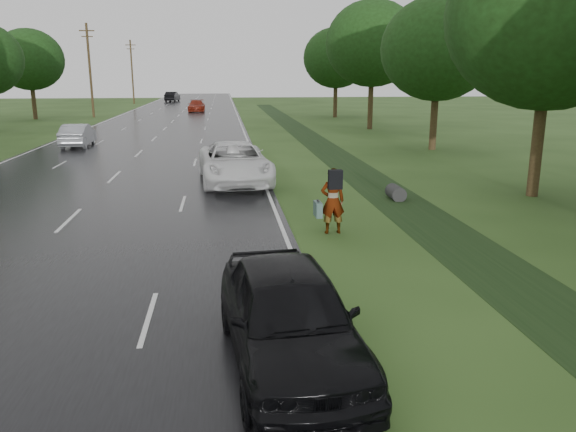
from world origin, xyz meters
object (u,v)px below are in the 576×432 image
(pedestrian, at_px, (332,200))
(white_pickup, at_px, (235,163))
(dark_sedan, at_px, (289,315))
(silver_sedan, at_px, (78,135))

(pedestrian, bearing_deg, white_pickup, -73.60)
(white_pickup, bearing_deg, pedestrian, -76.53)
(white_pickup, relative_size, dark_sedan, 1.28)
(dark_sedan, bearing_deg, white_pickup, 86.88)
(pedestrian, distance_m, white_pickup, 8.72)
(white_pickup, relative_size, silver_sedan, 1.40)
(pedestrian, bearing_deg, dark_sedan, 72.69)
(dark_sedan, bearing_deg, pedestrian, 69.24)
(pedestrian, relative_size, white_pickup, 0.32)
(dark_sedan, bearing_deg, silver_sedan, 104.25)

